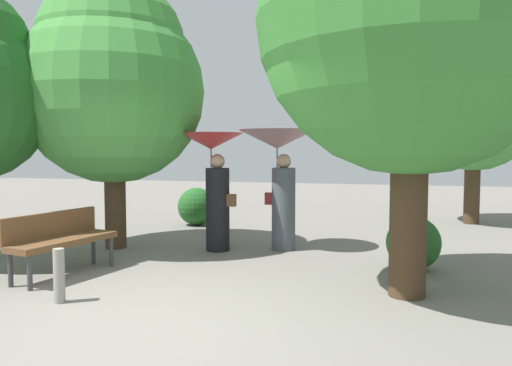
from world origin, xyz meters
name	(u,v)px	position (x,y,z in m)	size (l,w,h in m)	color
ground_plane	(149,321)	(0.00, 0.00, 0.00)	(40.00, 40.00, 0.00)	slate
person_left	(214,169)	(-0.58, 3.33, 1.35)	(1.06, 1.06, 1.93)	black
person_right	(279,160)	(0.43, 3.69, 1.50)	(1.27, 1.27, 1.99)	#474C56
park_bench	(60,237)	(-1.97, 1.25, 0.51)	(0.77, 1.57, 0.83)	#38383D
tree_near_left	(113,78)	(-2.25, 3.06, 2.84)	(3.03, 3.03, 4.53)	#42301E
tree_mid_right	(475,101)	(3.97, 7.66, 2.75)	(2.68, 2.68, 4.28)	#42301E
bush_path_left	(196,206)	(-1.92, 5.77, 0.41)	(0.83, 0.83, 0.83)	#235B23
bush_path_right	(413,243)	(2.54, 2.84, 0.37)	(0.74, 0.74, 0.74)	#235B23
path_marker_post	(59,276)	(-1.21, 0.25, 0.30)	(0.12, 0.12, 0.59)	gray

